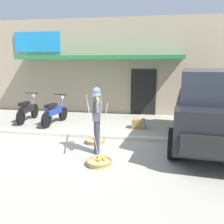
{
  "coord_description": "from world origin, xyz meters",
  "views": [
    {
      "loc": [
        1.92,
        -6.55,
        2.31
      ],
      "look_at": [
        0.62,
        0.6,
        0.85
      ],
      "focal_mm": 40.09,
      "sensor_mm": 36.0,
      "label": 1
    }
  ],
  "objects_px": {
    "motorcycle_second_in_row": "(55,112)",
    "parked_truck": "(213,105)",
    "motorcycle_nearest_shop": "(27,110)",
    "fruit_basket_right_side": "(99,162)",
    "wooden_crate": "(138,124)",
    "fruit_basket_left_side": "(96,140)",
    "fruit_vendor": "(97,116)"
  },
  "relations": [
    {
      "from": "fruit_basket_right_side",
      "to": "parked_truck",
      "type": "height_order",
      "value": "parked_truck"
    },
    {
      "from": "parked_truck",
      "to": "wooden_crate",
      "type": "distance_m",
      "value": 2.72
    },
    {
      "from": "fruit_basket_left_side",
      "to": "fruit_basket_right_side",
      "type": "distance_m",
      "value": 1.58
    },
    {
      "from": "motorcycle_second_in_row",
      "to": "parked_truck",
      "type": "xyz_separation_m",
      "value": [
        5.31,
        -1.35,
        0.68
      ]
    },
    {
      "from": "motorcycle_nearest_shop",
      "to": "wooden_crate",
      "type": "xyz_separation_m",
      "value": [
        4.37,
        -0.24,
        -0.29
      ]
    },
    {
      "from": "motorcycle_nearest_shop",
      "to": "motorcycle_second_in_row",
      "type": "bearing_deg",
      "value": -10.23
    },
    {
      "from": "wooden_crate",
      "to": "fruit_vendor",
      "type": "bearing_deg",
      "value": -107.92
    },
    {
      "from": "wooden_crate",
      "to": "motorcycle_second_in_row",
      "type": "bearing_deg",
      "value": 179.73
    },
    {
      "from": "fruit_vendor",
      "to": "parked_truck",
      "type": "distance_m",
      "value": 3.3
    },
    {
      "from": "fruit_basket_left_side",
      "to": "motorcycle_nearest_shop",
      "type": "bearing_deg",
      "value": 146.92
    },
    {
      "from": "fruit_basket_left_side",
      "to": "wooden_crate",
      "type": "xyz_separation_m",
      "value": [
        1.09,
        1.9,
        0.08
      ]
    },
    {
      "from": "motorcycle_second_in_row",
      "to": "motorcycle_nearest_shop",
      "type": "bearing_deg",
      "value": 169.77
    },
    {
      "from": "fruit_vendor",
      "to": "fruit_basket_right_side",
      "type": "distance_m",
      "value": 1.2
    },
    {
      "from": "fruit_vendor",
      "to": "fruit_basket_left_side",
      "type": "distance_m",
      "value": 1.2
    },
    {
      "from": "parked_truck",
      "to": "wooden_crate",
      "type": "bearing_deg",
      "value": 148.28
    },
    {
      "from": "motorcycle_nearest_shop",
      "to": "motorcycle_second_in_row",
      "type": "height_order",
      "value": "same"
    },
    {
      "from": "motorcycle_nearest_shop",
      "to": "parked_truck",
      "type": "bearing_deg",
      "value": -13.54
    },
    {
      "from": "fruit_vendor",
      "to": "motorcycle_second_in_row",
      "type": "distance_m",
      "value": 3.55
    },
    {
      "from": "parked_truck",
      "to": "fruit_basket_right_side",
      "type": "bearing_deg",
      "value": -143.33
    },
    {
      "from": "fruit_basket_right_side",
      "to": "fruit_vendor",
      "type": "bearing_deg",
      "value": 107.35
    },
    {
      "from": "fruit_vendor",
      "to": "wooden_crate",
      "type": "relative_size",
      "value": 3.85
    },
    {
      "from": "fruit_vendor",
      "to": "wooden_crate",
      "type": "height_order",
      "value": "fruit_vendor"
    },
    {
      "from": "fruit_basket_left_side",
      "to": "motorcycle_second_in_row",
      "type": "height_order",
      "value": "fruit_basket_left_side"
    },
    {
      "from": "fruit_basket_right_side",
      "to": "wooden_crate",
      "type": "xyz_separation_m",
      "value": [
        0.62,
        3.41,
        0.08
      ]
    },
    {
      "from": "fruit_vendor",
      "to": "fruit_basket_right_side",
      "type": "bearing_deg",
      "value": -72.65
    },
    {
      "from": "fruit_vendor",
      "to": "motorcycle_second_in_row",
      "type": "bearing_deg",
      "value": 130.5
    },
    {
      "from": "motorcycle_nearest_shop",
      "to": "fruit_basket_left_side",
      "type": "bearing_deg",
      "value": -33.08
    },
    {
      "from": "motorcycle_nearest_shop",
      "to": "parked_truck",
      "type": "height_order",
      "value": "parked_truck"
    },
    {
      "from": "motorcycle_nearest_shop",
      "to": "fruit_vendor",
      "type": "bearing_deg",
      "value": -39.51
    },
    {
      "from": "fruit_basket_right_side",
      "to": "wooden_crate",
      "type": "relative_size",
      "value": 3.3
    },
    {
      "from": "motorcycle_nearest_shop",
      "to": "motorcycle_second_in_row",
      "type": "xyz_separation_m",
      "value": [
        1.23,
        -0.22,
        0.0
      ]
    },
    {
      "from": "fruit_vendor",
      "to": "parked_truck",
      "type": "height_order",
      "value": "parked_truck"
    }
  ]
}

